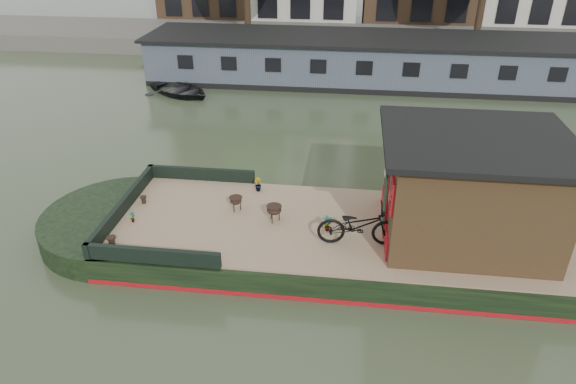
# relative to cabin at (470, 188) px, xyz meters

# --- Properties ---
(ground) EXTENTS (120.00, 120.00, 0.00)m
(ground) POSITION_rel_cabin_xyz_m (-2.19, 0.00, -1.88)
(ground) COLOR #2E3A25
(ground) RESTS_ON ground
(houseboat_hull) EXTENTS (14.01, 4.02, 0.60)m
(houseboat_hull) POSITION_rel_cabin_xyz_m (-3.52, 0.00, -1.60)
(houseboat_hull) COLOR black
(houseboat_hull) RESTS_ON ground
(houseboat_deck) EXTENTS (11.80, 3.80, 0.05)m
(houseboat_deck) POSITION_rel_cabin_xyz_m (-2.19, 0.00, -1.25)
(houseboat_deck) COLOR #957A5C
(houseboat_deck) RESTS_ON houseboat_hull
(bow_bulwark) EXTENTS (3.00, 4.00, 0.35)m
(bow_bulwark) POSITION_rel_cabin_xyz_m (-7.25, 0.00, -1.05)
(bow_bulwark) COLOR black
(bow_bulwark) RESTS_ON houseboat_deck
(cabin) EXTENTS (4.00, 3.50, 2.42)m
(cabin) POSITION_rel_cabin_xyz_m (0.00, 0.00, 0.00)
(cabin) COLOR #2F2112
(cabin) RESTS_ON houseboat_deck
(bicycle) EXTENTS (1.87, 0.77, 0.96)m
(bicycle) POSITION_rel_cabin_xyz_m (-2.37, -0.66, -0.75)
(bicycle) COLOR black
(bicycle) RESTS_ON houseboat_deck
(potted_plant_a) EXTENTS (0.24, 0.20, 0.40)m
(potted_plant_a) POSITION_rel_cabin_xyz_m (-3.08, -0.23, -1.03)
(potted_plant_a) COLOR brown
(potted_plant_a) RESTS_ON houseboat_deck
(potted_plant_b) EXTENTS (0.26, 0.25, 0.37)m
(potted_plant_b) POSITION_rel_cabin_xyz_m (-5.02, 1.50, -1.04)
(potted_plant_b) COLOR #925C28
(potted_plant_b) RESTS_ON houseboat_deck
(potted_plant_e) EXTENTS (0.13, 0.17, 0.27)m
(potted_plant_e) POSITION_rel_cabin_xyz_m (-7.72, -0.43, -1.09)
(potted_plant_e) COLOR brown
(potted_plant_e) RESTS_ON houseboat_deck
(brazier_front) EXTENTS (0.44, 0.44, 0.38)m
(brazier_front) POSITION_rel_cabin_xyz_m (-5.37, 0.41, -1.04)
(brazier_front) COLOR black
(brazier_front) RESTS_ON houseboat_deck
(brazier_rear) EXTENTS (0.48, 0.48, 0.42)m
(brazier_rear) POSITION_rel_cabin_xyz_m (-4.36, 0.05, -1.02)
(brazier_rear) COLOR black
(brazier_rear) RESTS_ON houseboat_deck
(bollard_port) EXTENTS (0.17, 0.17, 0.19)m
(bollard_port) POSITION_rel_cabin_xyz_m (-7.79, 0.48, -1.13)
(bollard_port) COLOR black
(bollard_port) RESTS_ON houseboat_deck
(bollard_stbd) EXTENTS (0.20, 0.20, 0.23)m
(bollard_stbd) POSITION_rel_cabin_xyz_m (-7.79, -1.44, -1.11)
(bollard_stbd) COLOR black
(bollard_stbd) RESTS_ON houseboat_deck
(dinghy) EXTENTS (3.96, 3.65, 0.67)m
(dinghy) POSITION_rel_cabin_xyz_m (-10.23, 11.02, -1.54)
(dinghy) COLOR black
(dinghy) RESTS_ON ground
(far_houseboat) EXTENTS (20.40, 4.40, 2.11)m
(far_houseboat) POSITION_rel_cabin_xyz_m (-2.19, 14.00, -0.91)
(far_houseboat) COLOR #414B57
(far_houseboat) RESTS_ON ground
(quay) EXTENTS (60.00, 6.00, 0.90)m
(quay) POSITION_rel_cabin_xyz_m (-2.19, 20.50, -1.43)
(quay) COLOR #47443F
(quay) RESTS_ON ground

